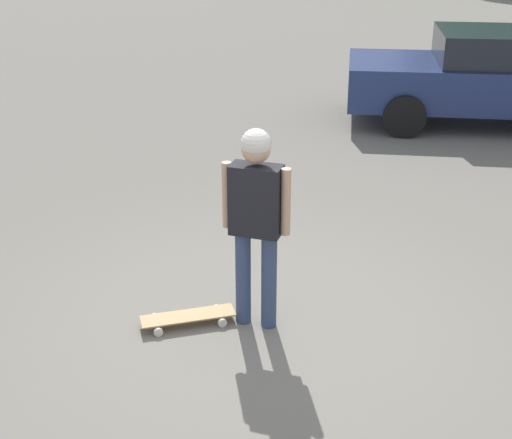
{
  "coord_description": "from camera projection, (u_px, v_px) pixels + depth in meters",
  "views": [
    {
      "loc": [
        5.01,
        -0.87,
        3.18
      ],
      "look_at": [
        0.0,
        0.0,
        0.94
      ],
      "focal_mm": 50.0,
      "sensor_mm": 36.0,
      "label": 1
    }
  ],
  "objects": [
    {
      "name": "car_parked_near",
      "position": [
        495.0,
        76.0,
        11.13
      ],
      "size": [
        3.09,
        4.84,
        1.46
      ],
      "rotation": [
        0.0,
        0.0,
        -1.87
      ],
      "color": "navy",
      "rests_on": "ground_plane"
    },
    {
      "name": "person",
      "position": [
        256.0,
        209.0,
        5.52
      ],
      "size": [
        0.36,
        0.5,
        1.68
      ],
      "rotation": [
        0.0,
        0.0,
        1.09
      ],
      "color": "#38476B",
      "rests_on": "ground_plane"
    },
    {
      "name": "skateboard",
      "position": [
        188.0,
        317.0,
        5.9
      ],
      "size": [
        0.32,
        0.79,
        0.09
      ],
      "rotation": [
        0.0,
        0.0,
        -1.47
      ],
      "color": "tan",
      "rests_on": "ground_plane"
    },
    {
      "name": "ground_plane",
      "position": [
        256.0,
        323.0,
        5.94
      ],
      "size": [
        220.0,
        220.0,
        0.0
      ],
      "primitive_type": "plane",
      "color": "gray"
    }
  ]
}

